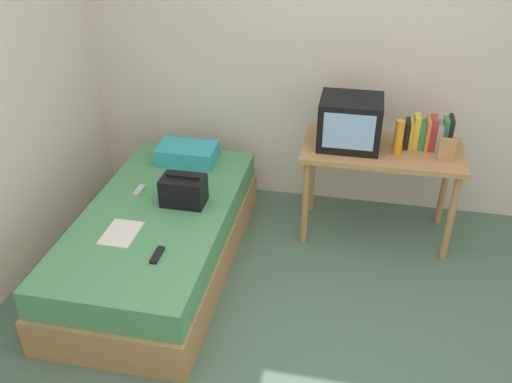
{
  "coord_description": "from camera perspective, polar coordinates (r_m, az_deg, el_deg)",
  "views": [
    {
      "loc": [
        0.26,
        -2.19,
        2.52
      ],
      "look_at": [
        -0.38,
        0.95,
        0.59
      ],
      "focal_mm": 38.37,
      "sensor_mm": 36.0,
      "label": 1
    }
  ],
  "objects": [
    {
      "name": "tv",
      "position": [
        4.01,
        9.78,
        7.13
      ],
      "size": [
        0.44,
        0.39,
        0.36
      ],
      "color": "black",
      "rests_on": "desk"
    },
    {
      "name": "wall_back",
      "position": [
        4.37,
        7.9,
        14.58
      ],
      "size": [
        5.2,
        0.1,
        2.6
      ],
      "primitive_type": "cube",
      "color": "beige",
      "rests_on": "ground"
    },
    {
      "name": "water_bottle",
      "position": [
        3.98,
        14.65,
        5.48
      ],
      "size": [
        0.06,
        0.06,
        0.25
      ],
      "primitive_type": "cylinder",
      "color": "orange",
      "rests_on": "desk"
    },
    {
      "name": "bed",
      "position": [
        3.95,
        -9.98,
        -4.78
      ],
      "size": [
        1.0,
        2.0,
        0.48
      ],
      "color": "#B27F4C",
      "rests_on": "ground"
    },
    {
      "name": "desk",
      "position": [
        4.13,
        12.93,
        3.29
      ],
      "size": [
        1.16,
        0.6,
        0.74
      ],
      "color": "#B27F4C",
      "rests_on": "ground"
    },
    {
      "name": "pillow",
      "position": [
        4.38,
        -7.19,
        3.96
      ],
      "size": [
        0.46,
        0.3,
        0.13
      ],
      "primitive_type": "cube",
      "color": "#33A8B7",
      "rests_on": "bed"
    },
    {
      "name": "handbag",
      "position": [
        3.81,
        -7.57,
        0.11
      ],
      "size": [
        0.3,
        0.2,
        0.22
      ],
      "color": "black",
      "rests_on": "bed"
    },
    {
      "name": "book_row",
      "position": [
        4.13,
        17.6,
        5.77
      ],
      "size": [
        0.32,
        0.17,
        0.25
      ],
      "color": "black",
      "rests_on": "desk"
    },
    {
      "name": "remote_silver",
      "position": [
        4.04,
        -12.08,
        0.13
      ],
      "size": [
        0.04,
        0.14,
        0.02
      ],
      "primitive_type": "cube",
      "color": "#B7B7BC",
      "rests_on": "bed"
    },
    {
      "name": "magazine",
      "position": [
        3.62,
        -13.89,
        -4.22
      ],
      "size": [
        0.21,
        0.29,
        0.01
      ],
      "primitive_type": "cube",
      "color": "white",
      "rests_on": "bed"
    },
    {
      "name": "picture_frame",
      "position": [
        3.98,
        19.26,
        4.11
      ],
      "size": [
        0.11,
        0.02,
        0.17
      ],
      "primitive_type": "cube",
      "color": "#B27F4C",
      "rests_on": "desk"
    },
    {
      "name": "ground_plane",
      "position": [
        3.35,
        3.31,
        -17.82
      ],
      "size": [
        8.0,
        8.0,
        0.0
      ],
      "primitive_type": "plane",
      "color": "#4C6B56"
    },
    {
      "name": "remote_dark",
      "position": [
        3.38,
        -10.26,
        -6.53
      ],
      "size": [
        0.04,
        0.16,
        0.02
      ],
      "primitive_type": "cube",
      "color": "black",
      "rests_on": "bed"
    }
  ]
}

